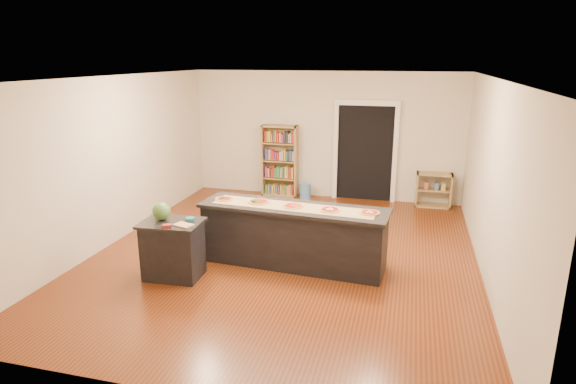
% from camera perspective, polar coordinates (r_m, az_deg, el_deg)
% --- Properties ---
extents(room, '(6.00, 7.00, 2.80)m').
position_cam_1_polar(room, '(7.44, -0.39, 2.56)').
color(room, beige).
rests_on(room, ground).
extents(doorway, '(1.40, 0.09, 2.21)m').
position_cam_1_polar(doorway, '(10.67, 9.14, 5.35)').
color(doorway, black).
rests_on(doorway, room).
extents(kitchen_island, '(2.85, 0.77, 0.94)m').
position_cam_1_polar(kitchen_island, '(7.35, 0.62, -5.18)').
color(kitchen_island, black).
rests_on(kitchen_island, ground).
extents(side_counter, '(0.85, 0.62, 0.84)m').
position_cam_1_polar(side_counter, '(7.16, -13.46, -6.61)').
color(side_counter, black).
rests_on(side_counter, ground).
extents(bookshelf, '(0.81, 0.29, 1.62)m').
position_cam_1_polar(bookshelf, '(10.93, -0.98, 3.70)').
color(bookshelf, '#A4874F').
rests_on(bookshelf, ground).
extents(low_shelf, '(0.73, 0.31, 0.73)m').
position_cam_1_polar(low_shelf, '(10.66, 16.86, 0.24)').
color(low_shelf, '#A4874F').
rests_on(low_shelf, ground).
extents(waste_bin, '(0.25, 0.25, 0.37)m').
position_cam_1_polar(waste_bin, '(10.79, 2.08, 0.11)').
color(waste_bin, '#517CB6').
rests_on(waste_bin, ground).
extents(kraft_paper, '(2.50, 0.63, 0.00)m').
position_cam_1_polar(kraft_paper, '(7.18, 0.60, -1.74)').
color(kraft_paper, '#A48054').
rests_on(kraft_paper, kitchen_island).
extents(watermelon, '(0.26, 0.26, 0.26)m').
position_cam_1_polar(watermelon, '(7.09, -14.78, -2.22)').
color(watermelon, '#144214').
rests_on(watermelon, side_counter).
extents(cutting_board, '(0.29, 0.24, 0.02)m').
position_cam_1_polar(cutting_board, '(6.82, -12.29, -3.84)').
color(cutting_board, tan).
rests_on(cutting_board, side_counter).
extents(package_red, '(0.14, 0.13, 0.04)m').
position_cam_1_polar(package_red, '(6.80, -14.15, -3.93)').
color(package_red, maroon).
rests_on(package_red, side_counter).
extents(package_teal, '(0.13, 0.13, 0.05)m').
position_cam_1_polar(package_teal, '(6.99, -11.55, -3.19)').
color(package_teal, '#195966').
rests_on(package_teal, side_counter).
extents(pizza_a, '(0.27, 0.27, 0.02)m').
position_cam_1_polar(pizza_a, '(7.59, -7.58, -0.81)').
color(pizza_a, tan).
rests_on(pizza_a, kitchen_island).
extents(pizza_b, '(0.33, 0.33, 0.02)m').
position_cam_1_polar(pizza_b, '(7.39, -3.50, -1.14)').
color(pizza_b, tan).
rests_on(pizza_b, kitchen_island).
extents(pizza_c, '(0.30, 0.30, 0.02)m').
position_cam_1_polar(pizza_c, '(7.17, 0.59, -1.65)').
color(pizza_c, tan).
rests_on(pizza_c, kitchen_island).
extents(pizza_d, '(0.32, 0.32, 0.02)m').
position_cam_1_polar(pizza_d, '(7.03, 5.00, -2.10)').
color(pizza_d, tan).
rests_on(pizza_d, kitchen_island).
extents(pizza_e, '(0.30, 0.30, 0.02)m').
position_cam_1_polar(pizza_e, '(6.97, 9.64, -2.41)').
color(pizza_e, tan).
rests_on(pizza_e, kitchen_island).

